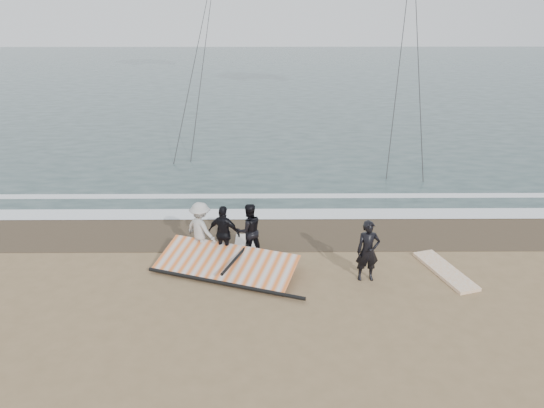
{
  "coord_description": "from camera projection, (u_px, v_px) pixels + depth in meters",
  "views": [
    {
      "loc": [
        -0.55,
        -10.93,
        7.36
      ],
      "look_at": [
        -0.45,
        3.0,
        1.6
      ],
      "focal_mm": 35.0,
      "sensor_mm": 36.0,
      "label": 1
    }
  ],
  "objects": [
    {
      "name": "man_main",
      "position": [
        368.0,
        251.0,
        14.02
      ],
      "size": [
        0.65,
        0.45,
        1.7
      ],
      "primitive_type": "imported",
      "rotation": [
        0.0,
        0.0,
        0.06
      ],
      "color": "black",
      "rests_on": "ground"
    },
    {
      "name": "board_white",
      "position": [
        445.0,
        271.0,
        14.66
      ],
      "size": [
        1.29,
        2.38,
        0.09
      ],
      "primitive_type": "cube",
      "rotation": [
        0.0,
        0.0,
        0.3
      ],
      "color": "white",
      "rests_on": "ground"
    },
    {
      "name": "foam_near",
      "position": [
        284.0,
        214.0,
        18.36
      ],
      "size": [
        120.0,
        0.9,
        0.01
      ],
      "primitive_type": "cube",
      "color": "white",
      "rests_on": "sea"
    },
    {
      "name": "ground",
      "position": [
        291.0,
        311.0,
        12.91
      ],
      "size": [
        120.0,
        120.0,
        0.0
      ],
      "primitive_type": "plane",
      "color": "#8C704C",
      "rests_on": "ground"
    },
    {
      "name": "board_cream",
      "position": [
        245.0,
        255.0,
        15.51
      ],
      "size": [
        0.74,
        2.62,
        0.11
      ],
      "primitive_type": "cube",
      "rotation": [
        0.0,
        0.0,
        -0.02
      ],
      "color": "beige",
      "rests_on": "ground"
    },
    {
      "name": "sea",
      "position": [
        275.0,
        82.0,
        43.4
      ],
      "size": [
        120.0,
        54.0,
        0.02
      ],
      "primitive_type": "cube",
      "color": "#233838",
      "rests_on": "ground"
    },
    {
      "name": "wet_sand",
      "position": [
        286.0,
        232.0,
        17.07
      ],
      "size": [
        120.0,
        2.8,
        0.01
      ],
      "primitive_type": "cube",
      "color": "#4C3D2B",
      "rests_on": "ground"
    },
    {
      "name": "sail_rig",
      "position": [
        224.0,
        263.0,
        14.74
      ],
      "size": [
        4.25,
        2.96,
        0.5
      ],
      "color": "black",
      "rests_on": "ground"
    },
    {
      "name": "trio_cluster",
      "position": [
        222.0,
        231.0,
        15.25
      ],
      "size": [
        2.48,
        1.23,
        1.65
      ],
      "color": "black",
      "rests_on": "ground"
    },
    {
      "name": "foam_far",
      "position": [
        283.0,
        196.0,
        19.93
      ],
      "size": [
        120.0,
        0.45,
        0.01
      ],
      "primitive_type": "cube",
      "color": "white",
      "rests_on": "sea"
    }
  ]
}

